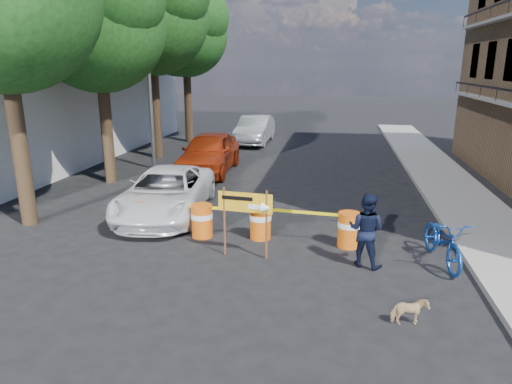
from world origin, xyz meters
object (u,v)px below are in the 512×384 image
at_px(bicycle, 446,219).
at_px(dog, 410,312).
at_px(barrel_far_left, 145,214).
at_px(pedestrian, 366,230).
at_px(barrel_mid_right, 261,221).
at_px(barrel_far_right, 349,229).
at_px(detour_sign, 252,208).
at_px(sedan_silver, 255,130).
at_px(suv_white, 166,193).
at_px(barrel_mid_left, 202,220).
at_px(sedan_red, 209,153).

xyz_separation_m(bicycle, dog, (-1.13, -2.90, -0.82)).
xyz_separation_m(barrel_far_left, pedestrian, (5.90, -1.30, 0.40)).
distance_m(barrel_mid_right, bicycle, 4.55).
height_order(barrel_far_right, bicycle, bicycle).
distance_m(barrel_mid_right, detour_sign, 1.51).
bearing_deg(sedan_silver, pedestrian, -70.75).
bearing_deg(suv_white, barrel_mid_left, -50.93).
relative_size(barrel_mid_left, pedestrian, 0.52).
xyz_separation_m(bicycle, sedan_silver, (-7.26, 15.92, -0.28)).
xyz_separation_m(barrel_mid_left, detour_sign, (1.57, -1.13, 0.77)).
bearing_deg(barrel_mid_right, sedan_silver, 100.60).
bearing_deg(suv_white, barrel_far_left, -98.35).
bearing_deg(dog, barrel_mid_left, 40.08).
xyz_separation_m(barrel_far_left, barrel_mid_left, (1.69, -0.19, 0.00)).
bearing_deg(detour_sign, pedestrian, 5.86).
bearing_deg(barrel_mid_right, barrel_mid_left, -173.97).
xyz_separation_m(barrel_far_right, dog, (0.99, -3.54, -0.21)).
relative_size(barrel_mid_left, barrel_mid_right, 1.00).
distance_m(barrel_mid_left, suv_white, 2.32).
distance_m(barrel_far_left, sedan_red, 7.31).
relative_size(detour_sign, sedan_silver, 0.35).
xyz_separation_m(barrel_mid_right, suv_white, (-3.19, 1.47, 0.23)).
xyz_separation_m(detour_sign, dog, (3.30, -2.43, -0.98)).
bearing_deg(sedan_silver, barrel_mid_left, -84.50).
height_order(barrel_far_right, detour_sign, detour_sign).
bearing_deg(pedestrian, barrel_far_right, -50.89).
bearing_deg(pedestrian, suv_white, -3.29).
distance_m(bicycle, suv_white, 7.97).
distance_m(bicycle, sedan_silver, 17.50).
distance_m(barrel_mid_left, sedan_red, 7.73).
xyz_separation_m(bicycle, suv_white, (-7.62, 2.30, -0.38)).
distance_m(barrel_far_right, pedestrian, 1.21).
xyz_separation_m(barrel_mid_right, barrel_far_right, (2.30, -0.18, 0.00)).
xyz_separation_m(pedestrian, bicycle, (1.79, 0.45, 0.21)).
relative_size(barrel_far_left, bicycle, 0.42).
bearing_deg(barrel_mid_right, barrel_far_left, 179.64).
bearing_deg(dog, barrel_far_left, 46.53).
bearing_deg(sedan_silver, suv_white, -90.75).
height_order(barrel_far_left, suv_white, suv_white).
height_order(pedestrian, suv_white, pedestrian).
bearing_deg(detour_sign, barrel_mid_right, 95.43).
bearing_deg(barrel_far_left, detour_sign, -22.01).
bearing_deg(sedan_red, barrel_far_right, -54.40).
relative_size(detour_sign, suv_white, 0.34).
distance_m(detour_sign, pedestrian, 2.67).
bearing_deg(sedan_silver, barrel_mid_right, -78.61).
height_order(suv_white, sedan_silver, sedan_silver).
bearing_deg(suv_white, pedestrian, -30.92).
bearing_deg(detour_sign, sedan_silver, 105.29).
bearing_deg(barrel_far_left, suv_white, 87.29).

